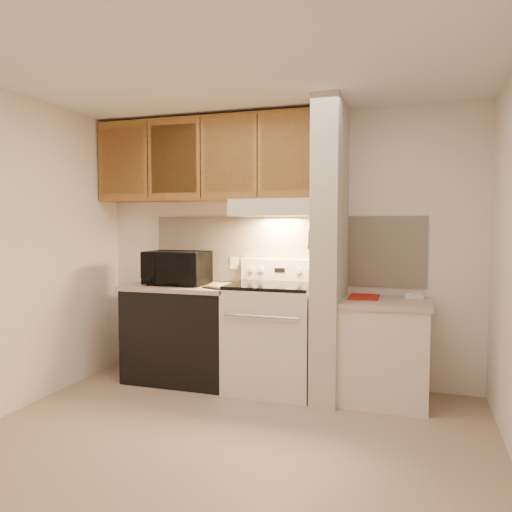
% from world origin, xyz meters
% --- Properties ---
extents(floor, '(3.60, 3.60, 0.00)m').
position_xyz_m(floor, '(0.00, 0.00, 0.00)').
color(floor, tan).
rests_on(floor, ground).
extents(ceiling, '(3.60, 3.60, 0.00)m').
position_xyz_m(ceiling, '(0.00, 0.00, 2.50)').
color(ceiling, white).
rests_on(ceiling, wall_back).
extents(wall_back, '(3.60, 2.50, 0.02)m').
position_xyz_m(wall_back, '(0.00, 1.50, 1.25)').
color(wall_back, white).
rests_on(wall_back, floor).
extents(wall_left, '(0.02, 3.00, 2.50)m').
position_xyz_m(wall_left, '(-1.80, 0.00, 1.25)').
color(wall_left, white).
rests_on(wall_left, floor).
extents(backsplash, '(2.60, 0.02, 0.63)m').
position_xyz_m(backsplash, '(0.00, 1.49, 1.24)').
color(backsplash, '#F3E1C9').
rests_on(backsplash, wall_back).
extents(range_body, '(0.76, 0.65, 0.92)m').
position_xyz_m(range_body, '(0.00, 1.16, 0.46)').
color(range_body, silver).
rests_on(range_body, floor).
extents(oven_window, '(0.50, 0.01, 0.30)m').
position_xyz_m(oven_window, '(0.00, 0.84, 0.50)').
color(oven_window, black).
rests_on(oven_window, range_body).
extents(oven_handle, '(0.65, 0.02, 0.02)m').
position_xyz_m(oven_handle, '(0.00, 0.80, 0.72)').
color(oven_handle, silver).
rests_on(oven_handle, range_body).
extents(cooktop, '(0.74, 0.64, 0.03)m').
position_xyz_m(cooktop, '(0.00, 1.16, 0.94)').
color(cooktop, black).
rests_on(cooktop, range_body).
extents(range_backguard, '(0.76, 0.08, 0.20)m').
position_xyz_m(range_backguard, '(0.00, 1.44, 1.05)').
color(range_backguard, silver).
rests_on(range_backguard, range_body).
extents(range_display, '(0.10, 0.01, 0.04)m').
position_xyz_m(range_display, '(0.00, 1.40, 1.05)').
color(range_display, black).
rests_on(range_display, range_backguard).
extents(range_knob_left_outer, '(0.05, 0.02, 0.05)m').
position_xyz_m(range_knob_left_outer, '(-0.28, 1.40, 1.05)').
color(range_knob_left_outer, silver).
rests_on(range_knob_left_outer, range_backguard).
extents(range_knob_left_inner, '(0.05, 0.02, 0.05)m').
position_xyz_m(range_knob_left_inner, '(-0.18, 1.40, 1.05)').
color(range_knob_left_inner, silver).
rests_on(range_knob_left_inner, range_backguard).
extents(range_knob_right_inner, '(0.05, 0.02, 0.05)m').
position_xyz_m(range_knob_right_inner, '(0.18, 1.40, 1.05)').
color(range_knob_right_inner, silver).
rests_on(range_knob_right_inner, range_backguard).
extents(range_knob_right_outer, '(0.05, 0.02, 0.05)m').
position_xyz_m(range_knob_right_outer, '(0.28, 1.40, 1.05)').
color(range_knob_right_outer, silver).
rests_on(range_knob_right_outer, range_backguard).
extents(dishwasher_front, '(1.00, 0.63, 0.87)m').
position_xyz_m(dishwasher_front, '(-0.88, 1.17, 0.43)').
color(dishwasher_front, black).
rests_on(dishwasher_front, floor).
extents(left_countertop, '(1.04, 0.67, 0.04)m').
position_xyz_m(left_countertop, '(-0.88, 1.17, 0.89)').
color(left_countertop, '#C1A793').
rests_on(left_countertop, dishwasher_front).
extents(spoon_rest, '(0.24, 0.16, 0.02)m').
position_xyz_m(spoon_rest, '(-0.48, 0.97, 0.92)').
color(spoon_rest, black).
rests_on(spoon_rest, left_countertop).
extents(teal_jar, '(0.11, 0.11, 0.11)m').
position_xyz_m(teal_jar, '(-0.83, 1.06, 0.97)').
color(teal_jar, '#1D5A50').
rests_on(teal_jar, left_countertop).
extents(outlet, '(0.08, 0.01, 0.12)m').
position_xyz_m(outlet, '(-0.48, 1.48, 1.10)').
color(outlet, beige).
rests_on(outlet, backsplash).
extents(microwave, '(0.57, 0.39, 0.31)m').
position_xyz_m(microwave, '(-0.93, 1.15, 1.07)').
color(microwave, black).
rests_on(microwave, left_countertop).
extents(partition_pillar, '(0.22, 0.70, 2.50)m').
position_xyz_m(partition_pillar, '(0.51, 1.15, 1.25)').
color(partition_pillar, beige).
rests_on(partition_pillar, floor).
extents(pillar_trim, '(0.01, 0.70, 0.04)m').
position_xyz_m(pillar_trim, '(0.39, 1.15, 1.30)').
color(pillar_trim, '#98642D').
rests_on(pillar_trim, partition_pillar).
extents(knife_strip, '(0.02, 0.42, 0.04)m').
position_xyz_m(knife_strip, '(0.39, 1.10, 1.32)').
color(knife_strip, black).
rests_on(knife_strip, partition_pillar).
extents(knife_blade_a, '(0.01, 0.03, 0.16)m').
position_xyz_m(knife_blade_a, '(0.38, 0.95, 1.22)').
color(knife_blade_a, silver).
rests_on(knife_blade_a, knife_strip).
extents(knife_handle_a, '(0.02, 0.02, 0.10)m').
position_xyz_m(knife_handle_a, '(0.38, 0.93, 1.37)').
color(knife_handle_a, black).
rests_on(knife_handle_a, knife_strip).
extents(knife_blade_b, '(0.01, 0.04, 0.18)m').
position_xyz_m(knife_blade_b, '(0.38, 1.01, 1.21)').
color(knife_blade_b, silver).
rests_on(knife_blade_b, knife_strip).
extents(knife_handle_b, '(0.02, 0.02, 0.10)m').
position_xyz_m(knife_handle_b, '(0.38, 1.03, 1.37)').
color(knife_handle_b, black).
rests_on(knife_handle_b, knife_strip).
extents(knife_blade_c, '(0.01, 0.04, 0.20)m').
position_xyz_m(knife_blade_c, '(0.38, 1.10, 1.20)').
color(knife_blade_c, silver).
rests_on(knife_blade_c, knife_strip).
extents(knife_handle_c, '(0.02, 0.02, 0.10)m').
position_xyz_m(knife_handle_c, '(0.38, 1.10, 1.37)').
color(knife_handle_c, black).
rests_on(knife_handle_c, knife_strip).
extents(knife_blade_d, '(0.01, 0.04, 0.16)m').
position_xyz_m(knife_blade_d, '(0.38, 1.17, 1.22)').
color(knife_blade_d, silver).
rests_on(knife_blade_d, knife_strip).
extents(knife_handle_d, '(0.02, 0.02, 0.10)m').
position_xyz_m(knife_handle_d, '(0.38, 1.18, 1.37)').
color(knife_handle_d, black).
rests_on(knife_handle_d, knife_strip).
extents(knife_blade_e, '(0.01, 0.04, 0.18)m').
position_xyz_m(knife_blade_e, '(0.38, 1.27, 1.21)').
color(knife_blade_e, silver).
rests_on(knife_blade_e, knife_strip).
extents(knife_handle_e, '(0.02, 0.02, 0.10)m').
position_xyz_m(knife_handle_e, '(0.38, 1.27, 1.37)').
color(knife_handle_e, black).
rests_on(knife_handle_e, knife_strip).
extents(oven_mitt, '(0.03, 0.09, 0.23)m').
position_xyz_m(oven_mitt, '(0.38, 1.32, 1.19)').
color(oven_mitt, gray).
rests_on(oven_mitt, partition_pillar).
extents(right_cab_base, '(0.70, 0.60, 0.81)m').
position_xyz_m(right_cab_base, '(0.97, 1.15, 0.40)').
color(right_cab_base, beige).
rests_on(right_cab_base, floor).
extents(right_countertop, '(0.74, 0.64, 0.04)m').
position_xyz_m(right_countertop, '(0.97, 1.15, 0.83)').
color(right_countertop, '#C1A793').
rests_on(right_countertop, right_cab_base).
extents(red_folder, '(0.25, 0.34, 0.01)m').
position_xyz_m(red_folder, '(0.79, 1.25, 0.86)').
color(red_folder, '#B21D15').
rests_on(red_folder, right_countertop).
extents(white_box, '(0.17, 0.13, 0.04)m').
position_xyz_m(white_box, '(1.19, 1.33, 0.87)').
color(white_box, white).
rests_on(white_box, right_countertop).
extents(range_hood, '(0.78, 0.44, 0.15)m').
position_xyz_m(range_hood, '(0.00, 1.28, 1.62)').
color(range_hood, beige).
rests_on(range_hood, upper_cabinets).
extents(hood_lip, '(0.78, 0.04, 0.06)m').
position_xyz_m(hood_lip, '(0.00, 1.07, 1.58)').
color(hood_lip, beige).
rests_on(hood_lip, range_hood).
extents(upper_cabinets, '(2.18, 0.33, 0.77)m').
position_xyz_m(upper_cabinets, '(-0.69, 1.32, 2.08)').
color(upper_cabinets, '#98642D').
rests_on(upper_cabinets, wall_back).
extents(cab_door_a, '(0.46, 0.01, 0.63)m').
position_xyz_m(cab_door_a, '(-1.51, 1.17, 2.08)').
color(cab_door_a, '#98642D').
rests_on(cab_door_a, upper_cabinets).
extents(cab_gap_a, '(0.01, 0.01, 0.73)m').
position_xyz_m(cab_gap_a, '(-1.23, 1.16, 2.08)').
color(cab_gap_a, black).
rests_on(cab_gap_a, upper_cabinets).
extents(cab_door_b, '(0.46, 0.01, 0.63)m').
position_xyz_m(cab_door_b, '(-0.96, 1.17, 2.08)').
color(cab_door_b, '#98642D').
rests_on(cab_door_b, upper_cabinets).
extents(cab_gap_b, '(0.01, 0.01, 0.73)m').
position_xyz_m(cab_gap_b, '(-0.69, 1.16, 2.08)').
color(cab_gap_b, black).
rests_on(cab_gap_b, upper_cabinets).
extents(cab_door_c, '(0.46, 0.01, 0.63)m').
position_xyz_m(cab_door_c, '(-0.42, 1.17, 2.08)').
color(cab_door_c, '#98642D').
rests_on(cab_door_c, upper_cabinets).
extents(cab_gap_c, '(0.01, 0.01, 0.73)m').
position_xyz_m(cab_gap_c, '(-0.14, 1.16, 2.08)').
color(cab_gap_c, black).
rests_on(cab_gap_c, upper_cabinets).
extents(cab_door_d, '(0.46, 0.01, 0.63)m').
position_xyz_m(cab_door_d, '(0.13, 1.17, 2.08)').
color(cab_door_d, '#98642D').
rests_on(cab_door_d, upper_cabinets).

